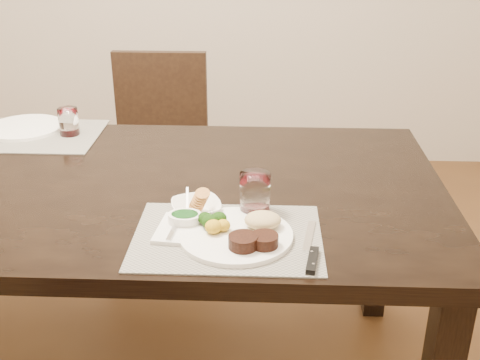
{
  "coord_description": "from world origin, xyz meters",
  "views": [
    {
      "loc": [
        0.48,
        -1.58,
        1.5
      ],
      "look_at": [
        0.41,
        -0.12,
        0.82
      ],
      "focal_mm": 45.0,
      "sensor_mm": 36.0,
      "label": 1
    }
  ],
  "objects_px": {
    "steak_knife": "(312,254)",
    "wine_glass_near": "(255,196)",
    "far_plate": "(24,127)",
    "cracker_bowl": "(196,207)",
    "chair_far": "(159,144)",
    "dinner_plate": "(241,233)"
  },
  "relations": [
    {
      "from": "chair_far",
      "to": "steak_knife",
      "type": "distance_m",
      "value": 1.47
    },
    {
      "from": "steak_knife",
      "to": "cracker_bowl",
      "type": "xyz_separation_m",
      "value": [
        -0.29,
        0.2,
        0.01
      ]
    },
    {
      "from": "far_plate",
      "to": "cracker_bowl",
      "type": "bearing_deg",
      "value": -41.79
    },
    {
      "from": "dinner_plate",
      "to": "steak_knife",
      "type": "xyz_separation_m",
      "value": [
        0.17,
        -0.07,
        -0.01
      ]
    },
    {
      "from": "dinner_plate",
      "to": "wine_glass_near",
      "type": "height_order",
      "value": "wine_glass_near"
    },
    {
      "from": "cracker_bowl",
      "to": "wine_glass_near",
      "type": "xyz_separation_m",
      "value": [
        0.15,
        0.01,
        0.03
      ]
    },
    {
      "from": "chair_far",
      "to": "steak_knife",
      "type": "relative_size",
      "value": 3.65
    },
    {
      "from": "steak_knife",
      "to": "cracker_bowl",
      "type": "height_order",
      "value": "cracker_bowl"
    },
    {
      "from": "dinner_plate",
      "to": "far_plate",
      "type": "xyz_separation_m",
      "value": [
        -0.81,
        0.74,
        -0.01
      ]
    },
    {
      "from": "dinner_plate",
      "to": "far_plate",
      "type": "bearing_deg",
      "value": 155.46
    },
    {
      "from": "steak_knife",
      "to": "wine_glass_near",
      "type": "xyz_separation_m",
      "value": [
        -0.14,
        0.21,
        0.04
      ]
    },
    {
      "from": "steak_knife",
      "to": "wine_glass_near",
      "type": "distance_m",
      "value": 0.25
    },
    {
      "from": "cracker_bowl",
      "to": "far_plate",
      "type": "relative_size",
      "value": 0.6
    },
    {
      "from": "chair_far",
      "to": "dinner_plate",
      "type": "xyz_separation_m",
      "value": [
        0.42,
        -1.25,
        0.27
      ]
    },
    {
      "from": "steak_knife",
      "to": "wine_glass_near",
      "type": "height_order",
      "value": "wine_glass_near"
    },
    {
      "from": "cracker_bowl",
      "to": "wine_glass_near",
      "type": "distance_m",
      "value": 0.16
    },
    {
      "from": "steak_knife",
      "to": "cracker_bowl",
      "type": "relative_size",
      "value": 1.52
    },
    {
      "from": "steak_knife",
      "to": "wine_glass_near",
      "type": "bearing_deg",
      "value": 132.4
    },
    {
      "from": "far_plate",
      "to": "steak_knife",
      "type": "bearing_deg",
      "value": -39.79
    },
    {
      "from": "wine_glass_near",
      "to": "far_plate",
      "type": "xyz_separation_m",
      "value": [
        -0.84,
        0.61,
        -0.04
      ]
    },
    {
      "from": "cracker_bowl",
      "to": "far_plate",
      "type": "distance_m",
      "value": 0.93
    },
    {
      "from": "chair_far",
      "to": "far_plate",
      "type": "relative_size",
      "value": 3.31
    }
  ]
}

